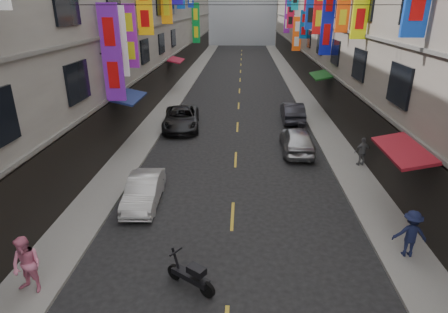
# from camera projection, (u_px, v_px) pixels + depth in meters

# --- Properties ---
(sidewalk_left) EXTENTS (2.00, 90.00, 0.12)m
(sidewalk_left) POSITION_uv_depth(u_px,v_px,m) (180.00, 90.00, 37.64)
(sidewalk_left) COLOR slate
(sidewalk_left) RESTS_ON ground
(sidewalk_right) EXTENTS (2.00, 90.00, 0.12)m
(sidewalk_right) POSITION_uv_depth(u_px,v_px,m) (300.00, 91.00, 37.08)
(sidewalk_right) COLOR slate
(sidewalk_right) RESTS_ON ground
(street_awnings) EXTENTS (13.99, 35.20, 0.41)m
(street_awnings) POSITION_uv_depth(u_px,v_px,m) (215.00, 98.00, 21.50)
(street_awnings) COLOR #12461C
(street_awnings) RESTS_ON ground
(lane_markings) EXTENTS (0.12, 80.20, 0.01)m
(lane_markings) POSITION_uv_depth(u_px,v_px,m) (239.00, 98.00, 34.60)
(lane_markings) COLOR gold
(lane_markings) RESTS_ON ground
(scooter_crossing) EXTENTS (1.56, 1.10, 1.14)m
(scooter_crossing) POSITION_uv_depth(u_px,v_px,m) (191.00, 276.00, 11.14)
(scooter_crossing) COLOR black
(scooter_crossing) RESTS_ON ground
(scooter_far_right) EXTENTS (0.54, 1.80, 1.14)m
(scooter_far_right) POSITION_uv_depth(u_px,v_px,m) (301.00, 130.00, 24.17)
(scooter_far_right) COLOR black
(scooter_far_right) RESTS_ON ground
(car_left_mid) EXTENTS (1.46, 3.77, 1.22)m
(car_left_mid) POSITION_uv_depth(u_px,v_px,m) (144.00, 191.00, 15.89)
(car_left_mid) COLOR beige
(car_left_mid) RESTS_ON ground
(car_left_far) EXTENTS (2.90, 5.36, 1.43)m
(car_left_far) POSITION_uv_depth(u_px,v_px,m) (181.00, 118.00, 25.71)
(car_left_far) COLOR black
(car_left_far) RESTS_ON ground
(car_right_mid) EXTENTS (1.81, 4.39, 1.49)m
(car_right_mid) POSITION_uv_depth(u_px,v_px,m) (297.00, 140.00, 21.55)
(car_right_mid) COLOR #A6A6AA
(car_right_mid) RESTS_ON ground
(car_right_far) EXTENTS (1.51, 4.21, 1.38)m
(car_right_far) POSITION_uv_depth(u_px,v_px,m) (292.00, 112.00, 27.41)
(car_right_far) COLOR #27282F
(car_right_far) RESTS_ON ground
(pedestrian_lfar) EXTENTS (0.99, 0.78, 1.81)m
(pedestrian_lfar) POSITION_uv_depth(u_px,v_px,m) (27.00, 265.00, 10.68)
(pedestrian_lfar) COLOR pink
(pedestrian_lfar) RESTS_ON sidewalk_left
(pedestrian_rnear) EXTENTS (1.12, 0.64, 1.66)m
(pedestrian_rnear) POSITION_uv_depth(u_px,v_px,m) (411.00, 234.00, 12.30)
(pedestrian_rnear) COLOR #151A3B
(pedestrian_rnear) RESTS_ON sidewalk_right
(pedestrian_rfar) EXTENTS (0.98, 0.69, 1.53)m
(pedestrian_rfar) POSITION_uv_depth(u_px,v_px,m) (362.00, 152.00, 19.41)
(pedestrian_rfar) COLOR slate
(pedestrian_rfar) RESTS_ON sidewalk_right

